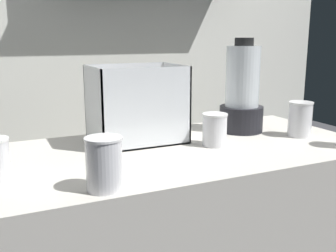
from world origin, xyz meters
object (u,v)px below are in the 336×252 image
at_px(blender_pitcher, 242,94).
at_px(juice_cup_pomegranate_left, 104,167).
at_px(carrot_display_bin, 139,117).
at_px(juice_cup_carrot_right, 300,121).
at_px(juice_cup_carrot_middle, 215,131).

distance_m(blender_pitcher, juice_cup_pomegranate_left, 0.77).
bearing_deg(blender_pitcher, carrot_display_bin, 175.60).
relative_size(carrot_display_bin, blender_pitcher, 0.87).
xyz_separation_m(juice_cup_pomegranate_left, juice_cup_carrot_right, (0.82, 0.21, -0.00)).
bearing_deg(juice_cup_carrot_right, carrot_display_bin, 161.16).
bearing_deg(juice_cup_carrot_middle, carrot_display_bin, 140.66).
bearing_deg(juice_cup_carrot_middle, juice_cup_carrot_right, -3.42).
relative_size(juice_cup_carrot_middle, juice_cup_carrot_right, 0.85).
bearing_deg(juice_cup_carrot_middle, blender_pitcher, 34.16).
xyz_separation_m(carrot_display_bin, juice_cup_pomegranate_left, (-0.24, -0.41, -0.03)).
relative_size(carrot_display_bin, juice_cup_carrot_right, 2.41).
distance_m(juice_cup_pomegranate_left, juice_cup_carrot_middle, 0.51).
distance_m(juice_cup_carrot_middle, juice_cup_carrot_right, 0.36).
height_order(carrot_display_bin, juice_cup_pomegranate_left, carrot_display_bin).
xyz_separation_m(carrot_display_bin, blender_pitcher, (0.42, -0.03, 0.06)).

